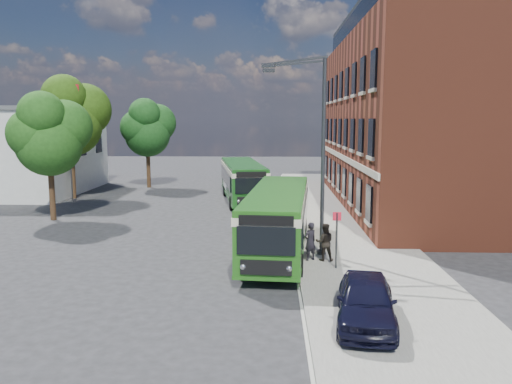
{
  "coord_description": "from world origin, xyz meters",
  "views": [
    {
      "loc": [
        2.94,
        -24.49,
        6.33
      ],
      "look_at": [
        1.99,
        3.64,
        2.2
      ],
      "focal_mm": 35.0,
      "sensor_mm": 36.0,
      "label": 1
    }
  ],
  "objects_px": {
    "bus_front": "(278,215)",
    "parked_car": "(366,300)",
    "bus_rear": "(242,178)",
    "street_lamp": "(315,154)"
  },
  "relations": [
    {
      "from": "bus_front",
      "to": "parked_car",
      "type": "height_order",
      "value": "bus_front"
    },
    {
      "from": "bus_front",
      "to": "bus_rear",
      "type": "distance_m",
      "value": 15.12
    },
    {
      "from": "street_lamp",
      "to": "bus_rear",
      "type": "relative_size",
      "value": 0.77
    },
    {
      "from": "bus_front",
      "to": "bus_rear",
      "type": "relative_size",
      "value": 1.01
    },
    {
      "from": "bus_rear",
      "to": "parked_car",
      "type": "relative_size",
      "value": 2.7
    },
    {
      "from": "bus_rear",
      "to": "bus_front",
      "type": "bearing_deg",
      "value": -80.11
    },
    {
      "from": "street_lamp",
      "to": "bus_rear",
      "type": "height_order",
      "value": "street_lamp"
    },
    {
      "from": "bus_front",
      "to": "street_lamp",
      "type": "bearing_deg",
      "value": -26.01
    },
    {
      "from": "bus_rear",
      "to": "parked_car",
      "type": "height_order",
      "value": "bus_rear"
    },
    {
      "from": "parked_car",
      "to": "street_lamp",
      "type": "bearing_deg",
      "value": 105.56
    }
  ]
}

